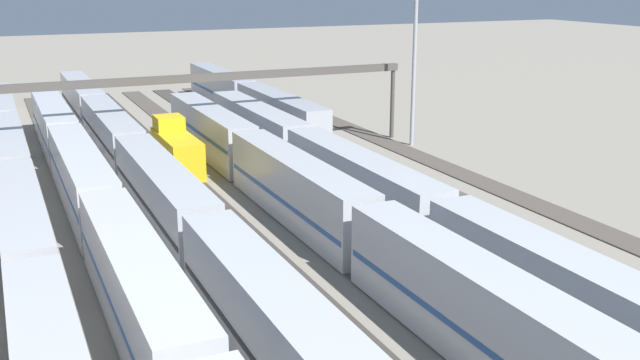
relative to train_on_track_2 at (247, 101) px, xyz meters
name	(u,v)px	position (x,y,z in m)	size (l,w,h in m)	color
ground_plane	(288,214)	(-39.72, 10.00, -2.59)	(400.00, 400.00, 0.00)	gray
track_bed_0	(490,186)	(-39.72, -10.00, -2.53)	(140.00, 2.80, 0.12)	#4C443D
track_bed_1	(444,192)	(-39.72, -5.00, -2.53)	(140.00, 2.80, 0.12)	#4C443D
track_bed_2	(396,199)	(-39.72, 0.00, -2.53)	(140.00, 2.80, 0.12)	#4C443D
track_bed_3	(344,206)	(-39.72, 5.00, -2.53)	(140.00, 2.80, 0.12)	#3D3833
track_bed_4	(288,214)	(-39.72, 10.00, -2.53)	(140.00, 2.80, 0.12)	#4C443D
track_bed_5	(229,222)	(-39.72, 15.00, -2.53)	(140.00, 2.80, 0.12)	#3D3833
track_bed_6	(166,231)	(-39.72, 20.00, -2.53)	(140.00, 2.80, 0.12)	#4C443D
track_bed_7	(98,240)	(-39.72, 25.00, -2.53)	(140.00, 2.80, 0.12)	#4C443D
track_bed_8	(25,250)	(-39.72, 30.00, -2.53)	(140.00, 2.80, 0.12)	#4C443D
train_on_track_2	(247,101)	(0.00, 0.00, 0.00)	(47.20, 3.06, 5.00)	#A8AAB2
train_on_track_6	(162,196)	(-39.06, 20.00, 0.00)	(119.80, 3.06, 5.00)	#B7BABF
train_on_track_3	(443,232)	(-54.56, 5.00, 0.01)	(95.60, 3.06, 5.00)	#B7BABF
train_on_track_5	(176,150)	(-22.72, 15.00, -0.44)	(10.00, 3.00, 5.00)	gold
train_on_track_4	(368,238)	(-53.55, 10.00, 0.01)	(95.60, 3.06, 5.00)	#B7BABF
train_on_track_8	(21,215)	(-37.84, 30.00, -0.52)	(114.80, 3.00, 4.40)	#1E6B9E
train_on_track_7	(104,223)	(-43.72, 25.00, 0.01)	(95.60, 3.06, 5.00)	silver
signal_gantry	(209,83)	(-17.56, 10.00, 5.20)	(0.70, 45.00, 8.80)	#4C4742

